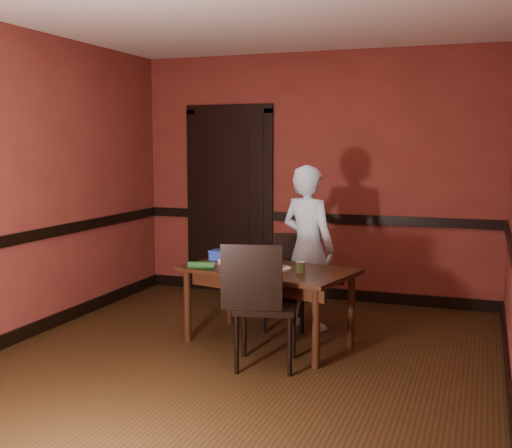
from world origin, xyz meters
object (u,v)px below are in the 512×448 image
Objects in this scene: chair_near at (266,304)px; person at (308,247)px; sandwich_plate at (277,267)px; food_tub at (222,255)px; chair_far at (283,282)px; cheese_saucer at (225,262)px; dining_table at (268,306)px; sauce_jar at (301,267)px.

person is at bearing -103.47° from chair_near.
sandwich_plate is 0.66m from food_tub.
food_tub is (-0.71, -0.38, -0.05)m from person.
person is 0.80m from food_tub.
cheese_saucer is at bearing -147.81° from chair_far.
cheese_saucer is at bearing -170.44° from dining_table.
food_tub is at bearing 159.17° from sauce_jar.
dining_table is 0.51m from chair_far.
food_tub is (-0.61, 0.25, 0.03)m from sandwich_plate.
sauce_jar is at bearing -17.04° from sandwich_plate.
chair_near is 0.51m from sauce_jar.
cheese_saucer is (-0.57, 0.56, 0.19)m from chair_near.
chair_far is at bearing 47.06° from person.
sauce_jar is (0.34, -0.60, 0.27)m from chair_far.
sauce_jar is 0.41× the size of food_tub.
chair_far is 3.95× the size of food_tub.
sandwich_plate is 1.65× the size of cheese_saucer.
chair_near is at bearing -109.13° from sauce_jar.
person is at bearing 6.09° from chair_far.
chair_far is at bearing 36.47° from food_tub.
sauce_jar is (0.15, 0.43, 0.22)m from chair_near.
person is at bearing 44.13° from cheese_saucer.
chair_near reaches higher than sauce_jar.
chair_far is 0.74m from sauce_jar.
chair_far is at bearing 102.63° from sandwich_plate.
dining_table is 0.93× the size of person.
sauce_jar is at bearing -121.55° from chair_near.
cheese_saucer is at bearing -56.76° from chair_near.
dining_table is at bearing -105.97° from chair_far.
dining_table is 1.44× the size of chair_near.
sandwich_plate is at bearing -15.20° from food_tub.
chair_near is at bearing -44.34° from cheese_saucer.
chair_far is 0.65m from cheese_saucer.
chair_near is (0.16, -0.53, 0.16)m from dining_table.
person reaches higher than sauce_jar.
food_tub is at bearing -59.97° from chair_near.
chair_near is 4.21× the size of sandwich_plate.
chair_far is 1.05m from chair_near.
cheese_saucer is (-0.72, 0.12, -0.03)m from sauce_jar.
cheese_saucer is (-0.50, 0.06, 0.00)m from sandwich_plate.
cheese_saucer is (-0.41, 0.03, 0.35)m from dining_table.
person is 0.83m from cheese_saucer.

